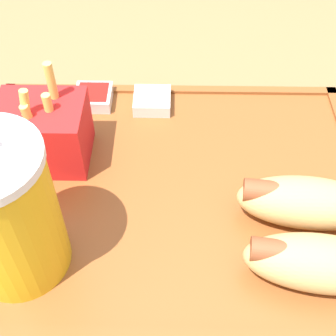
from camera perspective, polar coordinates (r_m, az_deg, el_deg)
name	(u,v)px	position (r m, az deg, el deg)	size (l,w,h in m)	color
food_tray	(168,190)	(0.50, 0.00, -2.66)	(0.42, 0.33, 0.01)	brown
soda_cup	(4,214)	(0.41, -19.41, -5.29)	(0.09, 0.09, 0.18)	gold
hot_dog_far	(321,262)	(0.43, 18.20, -10.89)	(0.14, 0.07, 0.05)	tan
hot_dog_near	(308,202)	(0.47, 16.64, -3.96)	(0.14, 0.07, 0.05)	tan
fries_carton	(44,132)	(0.51, -14.88, 4.26)	(0.09, 0.07, 0.11)	red
sauce_cup_mayo	(152,100)	(0.58, -1.95, 8.25)	(0.04, 0.04, 0.02)	silver
sauce_cup_ketchup	(93,97)	(0.59, -9.08, 8.58)	(0.04, 0.04, 0.02)	silver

